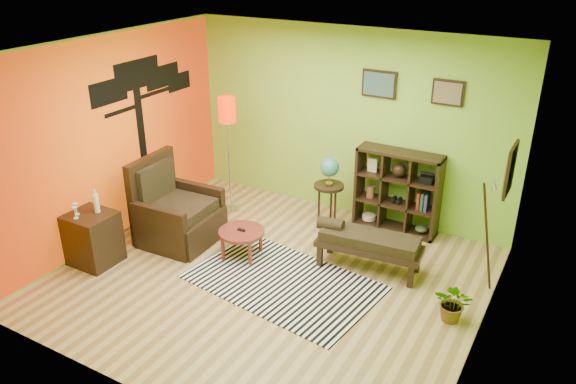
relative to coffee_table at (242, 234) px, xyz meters
The scene contains 11 objects.
ground 0.76m from the coffee_table, 26.12° to the right, with size 5.00×5.00×0.00m, color tan.
room_shell 1.59m from the coffee_table, 28.82° to the right, with size 5.04×4.54×2.82m.
zebra_rug 0.91m from the coffee_table, 20.18° to the right, with size 2.28×1.41×0.01m, color white.
coffee_table is the anchor object (origin of this frame).
armchair 1.06m from the coffee_table, behind, with size 1.02×1.03×1.18m.
side_cabinet 1.92m from the coffee_table, 145.70° to the right, with size 0.59×0.54×1.01m.
floor_lamp 1.80m from the coffee_table, 130.89° to the left, with size 0.27×0.27×1.80m.
globe_table 1.56m from the coffee_table, 65.58° to the left, with size 0.43×0.43×1.06m.
cube_shelf 2.32m from the coffee_table, 48.54° to the left, with size 1.20×0.35×1.20m.
bench 1.64m from the coffee_table, 18.40° to the left, with size 1.38×0.60×0.62m.
potted_plant 2.82m from the coffee_table, ahead, with size 0.41×0.46×0.36m, color #26661E.
Camera 1 is at (3.13, -5.05, 3.90)m, focal length 35.00 mm.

